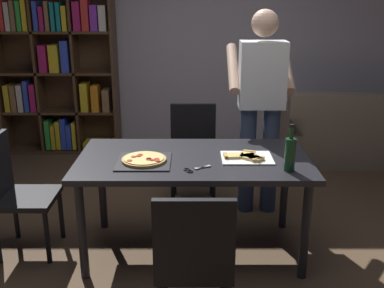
{
  "coord_description": "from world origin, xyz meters",
  "views": [
    {
      "loc": [
        -0.01,
        -3.05,
        1.85
      ],
      "look_at": [
        0.0,
        0.15,
        0.8
      ],
      "focal_mm": 42.43,
      "sensor_mm": 36.0,
      "label": 1
    }
  ],
  "objects_px": {
    "wine_bottle": "(289,153)",
    "kitchen_scissors": "(192,169)",
    "pepperoni_pizza_on_tray": "(143,160)",
    "dining_table": "(192,167)",
    "couch": "(354,135)",
    "chair_near_camera": "(193,257)",
    "chair_left_end": "(13,188)",
    "bookshelf": "(57,70)",
    "chair_far_side": "(192,148)",
    "person_serving_pizza": "(259,101)"
  },
  "relations": [
    {
      "from": "couch",
      "to": "bookshelf",
      "type": "bearing_deg",
      "value": 173.66
    },
    {
      "from": "chair_left_end",
      "to": "kitchen_scissors",
      "type": "xyz_separation_m",
      "value": [
        1.31,
        -0.25,
        0.24
      ]
    },
    {
      "from": "chair_near_camera",
      "to": "couch",
      "type": "xyz_separation_m",
      "value": [
        1.9,
        2.91,
        -0.21
      ]
    },
    {
      "from": "dining_table",
      "to": "person_serving_pizza",
      "type": "xyz_separation_m",
      "value": [
        0.57,
        0.7,
        0.33
      ]
    },
    {
      "from": "dining_table",
      "to": "chair_far_side",
      "type": "bearing_deg",
      "value": 90.0
    },
    {
      "from": "dining_table",
      "to": "chair_far_side",
      "type": "distance_m",
      "value": 0.94
    },
    {
      "from": "chair_far_side",
      "to": "person_serving_pizza",
      "type": "distance_m",
      "value": 0.78
    },
    {
      "from": "bookshelf",
      "to": "pepperoni_pizza_on_tray",
      "type": "relative_size",
      "value": 5.29
    },
    {
      "from": "chair_near_camera",
      "to": "chair_far_side",
      "type": "bearing_deg",
      "value": 90.0
    },
    {
      "from": "chair_far_side",
      "to": "bookshelf",
      "type": "relative_size",
      "value": 0.46
    },
    {
      "from": "dining_table",
      "to": "chair_near_camera",
      "type": "height_order",
      "value": "chair_near_camera"
    },
    {
      "from": "pepperoni_pizza_on_tray",
      "to": "kitchen_scissors",
      "type": "xyz_separation_m",
      "value": [
        0.34,
        -0.15,
        -0.01
      ]
    },
    {
      "from": "dining_table",
      "to": "couch",
      "type": "xyz_separation_m",
      "value": [
        1.9,
        1.99,
        -0.37
      ]
    },
    {
      "from": "chair_near_camera",
      "to": "pepperoni_pizza_on_tray",
      "type": "height_order",
      "value": "chair_near_camera"
    },
    {
      "from": "chair_left_end",
      "to": "person_serving_pizza",
      "type": "relative_size",
      "value": 0.51
    },
    {
      "from": "chair_far_side",
      "to": "couch",
      "type": "relative_size",
      "value": 0.52
    },
    {
      "from": "couch",
      "to": "wine_bottle",
      "type": "xyz_separation_m",
      "value": [
        -1.27,
        -2.25,
        0.57
      ]
    },
    {
      "from": "chair_left_end",
      "to": "wine_bottle",
      "type": "height_order",
      "value": "wine_bottle"
    },
    {
      "from": "dining_table",
      "to": "kitchen_scissors",
      "type": "xyz_separation_m",
      "value": [
        -0.0,
        -0.25,
        0.08
      ]
    },
    {
      "from": "person_serving_pizza",
      "to": "wine_bottle",
      "type": "bearing_deg",
      "value": -86.6
    },
    {
      "from": "chair_near_camera",
      "to": "bookshelf",
      "type": "relative_size",
      "value": 0.46
    },
    {
      "from": "person_serving_pizza",
      "to": "wine_bottle",
      "type": "xyz_separation_m",
      "value": [
        0.06,
        -0.96,
        -0.13
      ]
    },
    {
      "from": "pepperoni_pizza_on_tray",
      "to": "dining_table",
      "type": "bearing_deg",
      "value": 16.56
    },
    {
      "from": "bookshelf",
      "to": "chair_near_camera",
      "type": "bearing_deg",
      "value": -63.95
    },
    {
      "from": "bookshelf",
      "to": "kitchen_scissors",
      "type": "bearing_deg",
      "value": -58.46
    },
    {
      "from": "pepperoni_pizza_on_tray",
      "to": "bookshelf",
      "type": "bearing_deg",
      "value": 117.12
    },
    {
      "from": "dining_table",
      "to": "couch",
      "type": "distance_m",
      "value": 2.77
    },
    {
      "from": "dining_table",
      "to": "chair_near_camera",
      "type": "xyz_separation_m",
      "value": [
        -0.0,
        -0.92,
        -0.16
      ]
    },
    {
      "from": "chair_far_side",
      "to": "chair_left_end",
      "type": "relative_size",
      "value": 1.0
    },
    {
      "from": "couch",
      "to": "pepperoni_pizza_on_tray",
      "type": "bearing_deg",
      "value": -137.02
    },
    {
      "from": "chair_near_camera",
      "to": "chair_far_side",
      "type": "height_order",
      "value": "same"
    },
    {
      "from": "bookshelf",
      "to": "kitchen_scissors",
      "type": "distance_m",
      "value": 3.09
    },
    {
      "from": "dining_table",
      "to": "couch",
      "type": "height_order",
      "value": "couch"
    },
    {
      "from": "chair_far_side",
      "to": "bookshelf",
      "type": "bearing_deg",
      "value": 137.96
    },
    {
      "from": "bookshelf",
      "to": "pepperoni_pizza_on_tray",
      "type": "distance_m",
      "value": 2.79
    },
    {
      "from": "pepperoni_pizza_on_tray",
      "to": "kitchen_scissors",
      "type": "relative_size",
      "value": 1.91
    },
    {
      "from": "chair_far_side",
      "to": "chair_left_end",
      "type": "distance_m",
      "value": 1.6
    },
    {
      "from": "wine_bottle",
      "to": "kitchen_scissors",
      "type": "bearing_deg",
      "value": 179.19
    },
    {
      "from": "pepperoni_pizza_on_tray",
      "to": "chair_left_end",
      "type": "bearing_deg",
      "value": 173.98
    },
    {
      "from": "chair_near_camera",
      "to": "person_serving_pizza",
      "type": "bearing_deg",
      "value": 70.59
    },
    {
      "from": "dining_table",
      "to": "kitchen_scissors",
      "type": "distance_m",
      "value": 0.26
    },
    {
      "from": "chair_left_end",
      "to": "bookshelf",
      "type": "xyz_separation_m",
      "value": [
        -0.3,
        2.38,
        0.49
      ]
    },
    {
      "from": "dining_table",
      "to": "pepperoni_pizza_on_tray",
      "type": "xyz_separation_m",
      "value": [
        -0.34,
        -0.1,
        0.09
      ]
    },
    {
      "from": "chair_left_end",
      "to": "pepperoni_pizza_on_tray",
      "type": "relative_size",
      "value": 2.44
    },
    {
      "from": "bookshelf",
      "to": "person_serving_pizza",
      "type": "xyz_separation_m",
      "value": [
        2.19,
        -1.67,
        -0.0
      ]
    },
    {
      "from": "chair_far_side",
      "to": "chair_left_end",
      "type": "height_order",
      "value": "same"
    },
    {
      "from": "chair_far_side",
      "to": "wine_bottle",
      "type": "relative_size",
      "value": 2.85
    },
    {
      "from": "dining_table",
      "to": "couch",
      "type": "relative_size",
      "value": 0.96
    },
    {
      "from": "couch",
      "to": "pepperoni_pizza_on_tray",
      "type": "relative_size",
      "value": 4.67
    },
    {
      "from": "chair_near_camera",
      "to": "wine_bottle",
      "type": "height_order",
      "value": "wine_bottle"
    }
  ]
}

